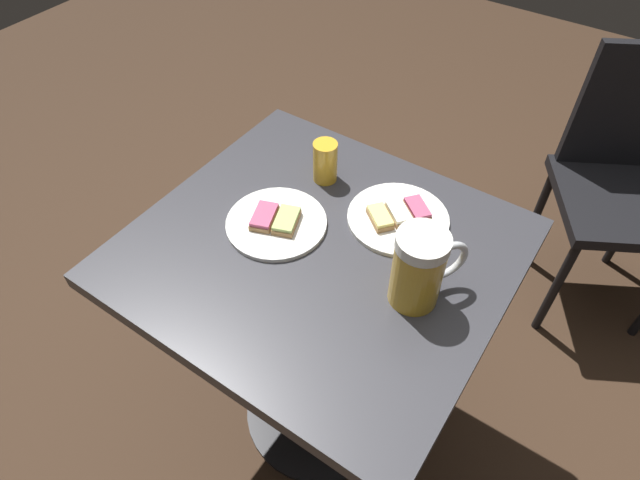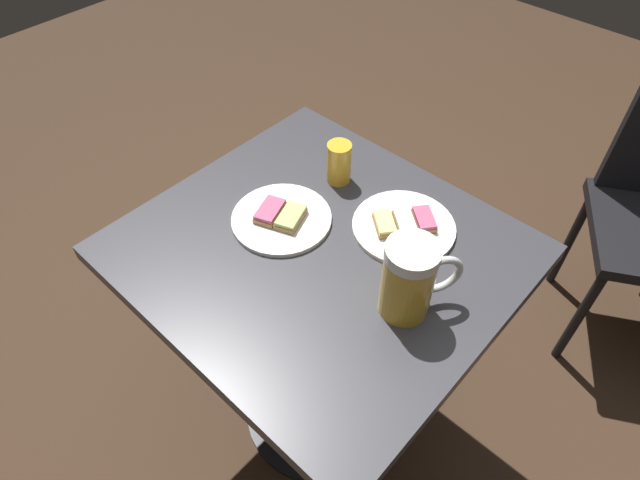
{
  "view_description": "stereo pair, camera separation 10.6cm",
  "coord_description": "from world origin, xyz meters",
  "px_view_note": "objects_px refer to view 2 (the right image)",
  "views": [
    {
      "loc": [
        0.6,
        0.41,
        1.55
      ],
      "look_at": [
        0.0,
        0.0,
        0.76
      ],
      "focal_mm": 30.11,
      "sensor_mm": 36.0,
      "label": 1
    },
    {
      "loc": [
        0.53,
        0.49,
        1.55
      ],
      "look_at": [
        0.0,
        0.0,
        0.76
      ],
      "focal_mm": 30.11,
      "sensor_mm": 36.0,
      "label": 2
    }
  ],
  "objects_px": {
    "plate_near": "(404,226)",
    "plate_far": "(281,218)",
    "beer_mug": "(410,279)",
    "beer_glass_small": "(339,163)"
  },
  "relations": [
    {
      "from": "beer_mug",
      "to": "plate_far",
      "type": "bearing_deg",
      "value": -90.11
    },
    {
      "from": "plate_far",
      "to": "beer_glass_small",
      "type": "relative_size",
      "value": 2.17
    },
    {
      "from": "plate_near",
      "to": "beer_mug",
      "type": "distance_m",
      "value": 0.21
    },
    {
      "from": "plate_near",
      "to": "plate_far",
      "type": "distance_m",
      "value": 0.26
    },
    {
      "from": "plate_near",
      "to": "plate_far",
      "type": "bearing_deg",
      "value": -52.19
    },
    {
      "from": "plate_near",
      "to": "plate_far",
      "type": "relative_size",
      "value": 1.01
    },
    {
      "from": "beer_mug",
      "to": "beer_glass_small",
      "type": "relative_size",
      "value": 1.65
    },
    {
      "from": "beer_mug",
      "to": "beer_glass_small",
      "type": "distance_m",
      "value": 0.37
    },
    {
      "from": "plate_near",
      "to": "plate_far",
      "type": "height_order",
      "value": "same"
    },
    {
      "from": "plate_near",
      "to": "beer_mug",
      "type": "relative_size",
      "value": 1.33
    }
  ]
}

